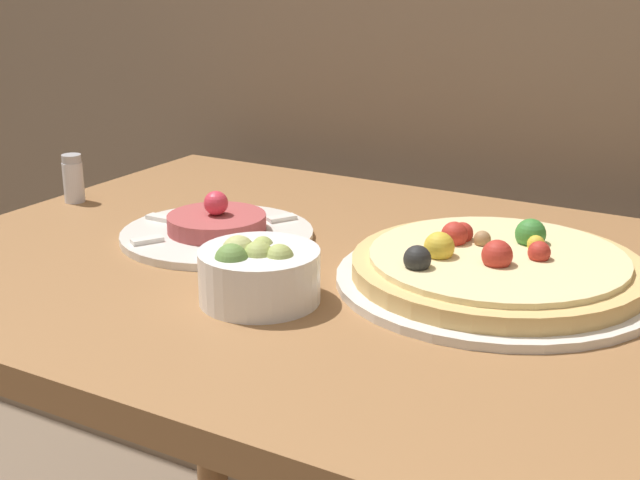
# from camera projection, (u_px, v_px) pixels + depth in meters

# --- Properties ---
(dining_table) EXTENTS (1.05, 0.77, 0.76)m
(dining_table) POSITION_uv_depth(u_px,v_px,m) (342.00, 358.00, 1.10)
(dining_table) COLOR olive
(dining_table) RESTS_ON ground_plane
(pizza_plate) EXTENTS (0.36, 0.36, 0.07)m
(pizza_plate) POSITION_uv_depth(u_px,v_px,m) (496.00, 269.00, 1.00)
(pizza_plate) COLOR silver
(pizza_plate) RESTS_ON dining_table
(tartare_plate) EXTENTS (0.25, 0.25, 0.06)m
(tartare_plate) POSITION_uv_depth(u_px,v_px,m) (217.00, 229.00, 1.16)
(tartare_plate) COLOR silver
(tartare_plate) RESTS_ON dining_table
(small_bowl) EXTENTS (0.13, 0.13, 0.07)m
(small_bowl) POSITION_uv_depth(u_px,v_px,m) (258.00, 273.00, 0.95)
(small_bowl) COLOR white
(small_bowl) RESTS_ON dining_table
(salt_shaker) EXTENTS (0.03, 0.03, 0.07)m
(salt_shaker) POSITION_uv_depth(u_px,v_px,m) (73.00, 179.00, 1.32)
(salt_shaker) COLOR silver
(salt_shaker) RESTS_ON dining_table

